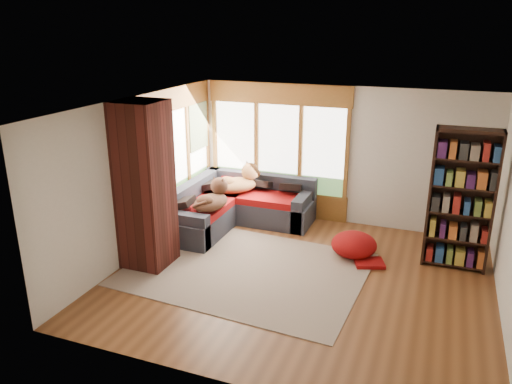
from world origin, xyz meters
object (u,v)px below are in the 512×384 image
Objects in this scene: sectional_sofa at (227,207)px; pouf at (354,244)px; area_rug at (247,269)px; dog_brindle at (213,198)px; dog_tan at (239,181)px; bookshelf at (461,200)px; brick_chimney at (145,186)px.

pouf is (2.56, -0.64, -0.09)m from sectional_sofa.
sectional_sofa is 0.62× the size of area_rug.
dog_tan is at bearing 3.66° from dog_brindle.
pouf is at bearing -65.34° from dog_tan.
sectional_sofa is 0.99× the size of bookshelf.
pouf is at bearing 36.34° from area_rug.
dog_tan reaches higher than area_rug.
bookshelf is at bearing -76.43° from dog_brindle.
brick_chimney reaches higher than pouf.
dog_tan is (0.17, 0.21, 0.48)m from sectional_sofa.
brick_chimney is 2.32m from sectional_sofa.
dog_tan is (0.62, 2.25, -0.52)m from brick_chimney.
dog_tan is (-2.39, 0.84, 0.57)m from pouf.
dog_brindle is at bearing -176.34° from pouf.
dog_tan is at bearing 74.69° from brick_chimney.
area_rug is 1.56m from dog_brindle.
dog_tan reaches higher than sectional_sofa.
dog_tan is (-3.92, 0.64, -0.33)m from bookshelf.
dog_brindle is (-4.01, -0.36, -0.35)m from bookshelf.
pouf is (3.01, 1.41, -1.09)m from brick_chimney.
pouf is at bearing -12.22° from sectional_sofa.
bookshelf is 2.55× the size of dog_brindle.
sectional_sofa is 2.54× the size of dog_brindle.
pouf is 2.60m from dog_tan.
sectional_sofa is 2.27× the size of dog_tan.
dog_brindle reaches higher than area_rug.
brick_chimney reaches higher than bookshelf.
bookshelf is at bearing -55.23° from dog_tan.
pouf is (1.47, 1.08, 0.21)m from area_rug.
brick_chimney is 4.82m from bookshelf.
dog_brindle is (-0.08, -1.00, -0.02)m from dog_tan.
sectional_sofa is at bearing 14.70° from dog_brindle.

